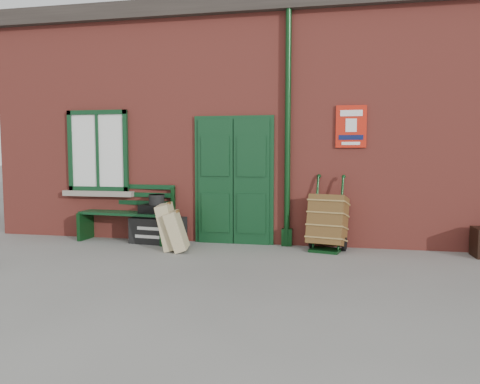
# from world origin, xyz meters

# --- Properties ---
(ground) EXTENTS (80.00, 80.00, 0.00)m
(ground) POSITION_xyz_m (0.00, 0.00, 0.00)
(ground) COLOR gray
(ground) RESTS_ON ground
(station_building) EXTENTS (10.30, 4.30, 4.36)m
(station_building) POSITION_xyz_m (-0.00, 3.49, 2.16)
(station_building) COLOR #A84136
(station_building) RESTS_ON ground
(bench) EXTENTS (1.76, 0.66, 1.07)m
(bench) POSITION_xyz_m (-2.26, 1.33, 0.54)
(bench) COLOR #0E3419
(bench) RESTS_ON ground
(houdini_trunk) EXTENTS (0.97, 0.60, 0.46)m
(houdini_trunk) POSITION_xyz_m (-1.65, 1.25, 0.23)
(houdini_trunk) COLOR black
(houdini_trunk) RESTS_ON ground
(strongbox) EXTENTS (0.54, 0.42, 0.23)m
(strongbox) POSITION_xyz_m (-1.70, 1.25, 0.57)
(strongbox) COLOR black
(strongbox) RESTS_ON houdini_trunk
(hatbox) EXTENTS (0.30, 0.30, 0.18)m
(hatbox) POSITION_xyz_m (-1.67, 1.25, 0.78)
(hatbox) COLOR black
(hatbox) RESTS_ON strongbox
(suitcase_back) EXTENTS (0.46, 0.59, 0.78)m
(suitcase_back) POSITION_xyz_m (-1.26, 0.74, 0.39)
(suitcase_back) COLOR tan
(suitcase_back) RESTS_ON ground
(suitcase_front) EXTENTS (0.46, 0.54, 0.67)m
(suitcase_front) POSITION_xyz_m (-1.08, 0.64, 0.34)
(suitcase_front) COLOR tan
(suitcase_front) RESTS_ON ground
(porter_trolley) EXTENTS (0.72, 0.75, 1.22)m
(porter_trolley) POSITION_xyz_m (1.34, 1.23, 0.47)
(porter_trolley) COLOR black
(porter_trolley) RESTS_ON ground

